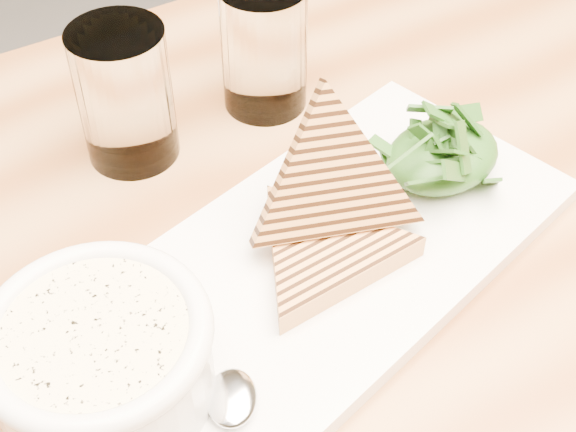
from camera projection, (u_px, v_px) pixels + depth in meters
table_top at (391, 284)px, 0.59m from camera, size 1.33×0.97×0.04m
table_leg_br at (469, 135)px, 1.32m from camera, size 0.06×0.06×0.74m
platter at (306, 274)px, 0.56m from camera, size 0.44×0.24×0.02m
soup_bowl at (104, 366)px, 0.47m from camera, size 0.13×0.13×0.05m
soup at (95, 335)px, 0.45m from camera, size 0.11×0.11×0.01m
bowl_rim at (94, 333)px, 0.45m from camera, size 0.13×0.13×0.01m
sandwich_flat at (324, 253)px, 0.56m from camera, size 0.15×0.15×0.02m
sandwich_lean at (333, 182)px, 0.55m from camera, size 0.19×0.19×0.16m
salad_base at (442, 155)px, 0.61m from camera, size 0.10×0.08×0.04m
arugula_pile at (444, 147)px, 0.61m from camera, size 0.11×0.10×0.05m
spoon_bowl at (232, 398)px, 0.48m from camera, size 0.05×0.05×0.01m
glass_near at (125, 95)px, 0.63m from camera, size 0.08×0.08×0.11m
glass_far at (264, 48)px, 0.68m from camera, size 0.07×0.07×0.11m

